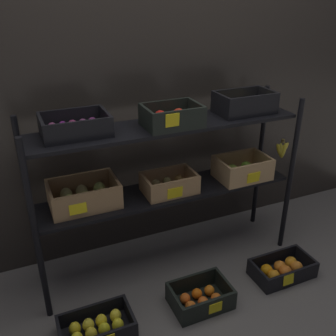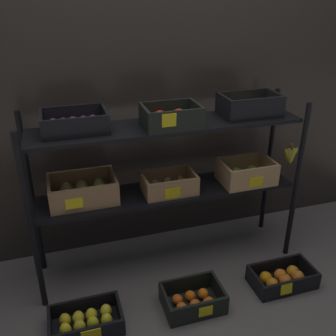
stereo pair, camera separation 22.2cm
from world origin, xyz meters
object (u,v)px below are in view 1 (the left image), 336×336
Objects in this scene: crate_ground_tangerine at (200,298)px; crate_ground_orange at (282,269)px; crate_ground_lemon at (97,328)px; display_rack at (168,158)px.

crate_ground_orange is at bearing 0.85° from crate_ground_tangerine.
crate_ground_lemon is 0.59m from crate_ground_tangerine.
crate_ground_lemon is at bearing 177.47° from crate_ground_tangerine.
crate_ground_lemon is 0.99× the size of crate_ground_orange.
display_rack is 0.98m from crate_ground_lemon.
crate_ground_tangerine is 0.57m from crate_ground_orange.
crate_ground_tangerine reaches higher than crate_ground_lemon.
display_rack is at bearing 144.81° from crate_ground_orange.
crate_ground_tangerine is at bearing -2.53° from crate_ground_lemon.
display_rack reaches higher than crate_ground_tangerine.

